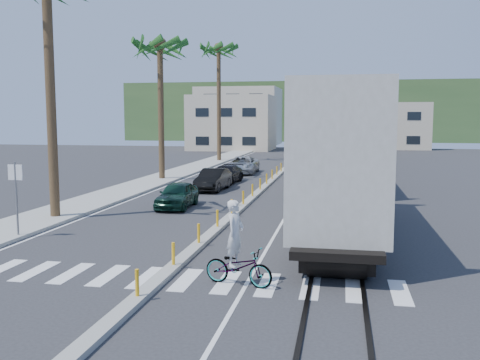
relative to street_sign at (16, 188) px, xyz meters
name	(u,v)px	position (x,y,z in m)	size (l,w,h in m)	color
ground	(183,261)	(7.30, -2.00, -1.97)	(140.00, 140.00, 0.00)	#28282B
sidewalk	(172,175)	(-1.20, 23.00, -1.90)	(3.00, 90.00, 0.15)	gray
rails	(340,175)	(12.30, 26.00, -1.94)	(1.56, 100.00, 0.06)	black
median	(267,185)	(7.30, 17.96, -1.88)	(0.45, 60.00, 0.85)	gray
crosswalk	(163,278)	(7.30, -4.00, -1.97)	(14.00, 2.20, 0.01)	silver
lane_markings	(248,177)	(5.15, 23.00, -1.97)	(9.42, 90.00, 0.01)	silver
freight_train	(341,141)	(12.30, 23.56, 0.93)	(3.00, 60.94, 5.85)	#AFACA0
palm_trees	(165,36)	(-0.80, 20.70, 8.84)	(3.50, 37.20, 13.75)	brown
street_sign	(16,188)	(0.00, 0.00, 0.00)	(0.60, 0.08, 3.00)	slate
buildings	(271,120)	(0.89, 69.66, 2.39)	(38.00, 27.00, 10.00)	#C2B39A
hillside	(318,112)	(7.30, 98.00, 4.03)	(80.00, 20.00, 12.00)	#385628
car_lead	(177,195)	(3.94, 8.11, -1.29)	(1.68, 4.02, 1.36)	#103225
car_second	(213,180)	(4.20, 15.07, -1.27)	(1.67, 4.33, 1.41)	black
car_third	(226,174)	(4.17, 19.07, -1.33)	(2.13, 4.55, 1.28)	black
car_rear	(242,165)	(4.10, 26.06, -1.25)	(2.51, 5.23, 1.44)	#B8BBBE
cyclist	(238,259)	(9.57, -4.19, -1.21)	(1.72, 2.40, 2.42)	#9EA0A5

